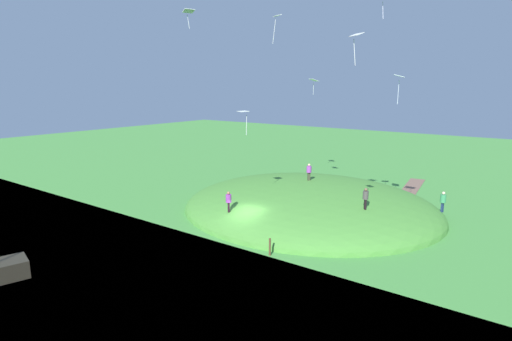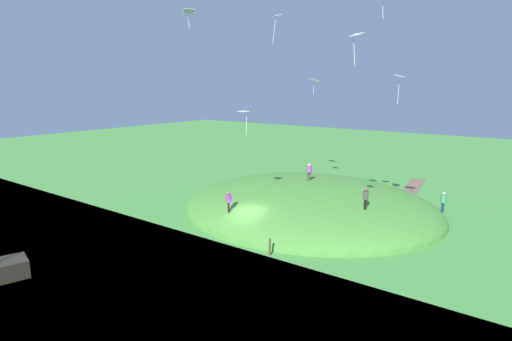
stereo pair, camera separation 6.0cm
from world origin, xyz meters
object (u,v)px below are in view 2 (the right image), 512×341
Objects in this scene: kite_2 at (189,12)px; kite_7 at (314,81)px; mooring_post at (270,247)px; person_with_child at (309,170)px; kite_6 at (243,113)px; kite_8 at (276,19)px; person_watching_kites at (443,200)px; person_on_hilltop at (229,199)px; person_walking_path at (366,196)px; kite_0 at (399,77)px; kite_5 at (356,37)px.

kite_2 reaches higher than kite_7.
kite_7 is 20.58m from mooring_post.
kite_6 is (-9.13, 0.66, 5.80)m from person_with_child.
kite_2 is 0.70× the size of kite_8.
mooring_post is (-11.84, -3.68, -2.92)m from person_with_child.
kite_6 is 1.12× the size of kite_7.
mooring_post is at bearing 170.70° from person_watching_kites.
kite_7 is (1.12, 13.37, 10.04)m from person_watching_kites.
person_on_hilltop reaches higher than mooring_post.
kite_8 reaches higher than person_walking_path.
person_on_hilltop is at bearing -179.10° from kite_7.
kite_0 reaches higher than person_walking_path.
kite_5 reaches higher than person_with_child.
person_on_hilltop is at bearing -76.74° from kite_2.
kite_5 reaches higher than mooring_post.
person_walking_path is at bearing -106.88° from person_on_hilltop.
kite_0 is at bearing -118.26° from kite_7.
person_with_child is 0.71× the size of kite_0.
person_with_child is at bearing 123.47° from person_watching_kites.
person_with_child is 8.24m from person_walking_path.
kite_2 reaches higher than kite_6.
person_walking_path is (-4.02, -7.17, -0.51)m from person_with_child.
kite_0 reaches higher than kite_7.
kite_7 is (4.40, 2.15, 8.29)m from person_with_child.
kite_2 is 1.12× the size of mooring_post.
person_with_child is at bearing 37.52° from kite_5.
person_walking_path is 10.62m from person_on_hilltop.
kite_5 is at bearing -150.82° from person_on_hilltop.
kite_5 is 1.05× the size of kite_7.
kite_6 reaches higher than person_walking_path.
kite_0 is at bearing 5.49° from kite_5.
person_watching_kites is (7.30, -4.05, -1.24)m from person_walking_path.
person_watching_kites is at bearing -94.80° from kite_7.
person_walking_path is 15.34m from kite_7.
kite_2 is at bearing 79.16° from mooring_post.
kite_6 is at bearing 58.02° from mooring_post.
kite_2 reaches higher than mooring_post.
kite_5 is at bearing -170.07° from person_watching_kites.
person_walking_path is 8.90m from mooring_post.
person_walking_path is 0.93× the size of kite_6.
person_on_hilltop is (-12.73, 13.16, 0.70)m from person_watching_kites.
person_walking_path is 0.75× the size of kite_0.
kite_2 reaches higher than kite_8.
mooring_post is at bearing -160.72° from person_on_hilltop.
person_with_child reaches higher than mooring_post.
person_with_child reaches higher than person_walking_path.
person_watching_kites is at bearing -40.60° from kite_8.
kite_0 is 1.85× the size of mooring_post.
kite_5 is 14.33m from mooring_post.
mooring_post is (-16.24, -5.83, -11.22)m from kite_7.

